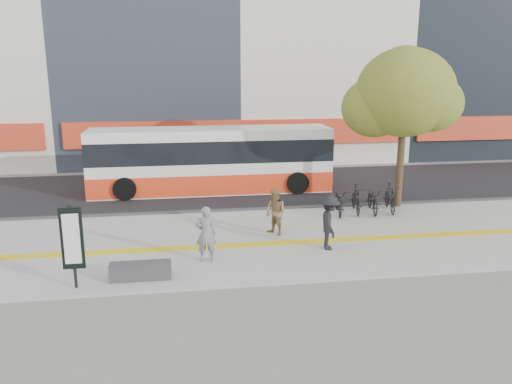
{
  "coord_description": "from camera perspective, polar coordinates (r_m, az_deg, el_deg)",
  "views": [
    {
      "loc": [
        -1.49,
        -14.11,
        5.57
      ],
      "look_at": [
        0.99,
        2.0,
        1.54
      ],
      "focal_mm": 35.77,
      "sensor_mm": 36.0,
      "label": 1
    }
  ],
  "objects": [
    {
      "name": "bus",
      "position": [
        23.04,
        -5.04,
        3.39
      ],
      "size": [
        10.7,
        2.54,
        2.85
      ],
      "color": "white",
      "rests_on": "street"
    },
    {
      "name": "ground",
      "position": [
        15.24,
        -2.54,
        -7.57
      ],
      "size": [
        120.0,
        120.0,
        0.0
      ],
      "primitive_type": "plane",
      "color": "slate",
      "rests_on": "ground"
    },
    {
      "name": "bicycle_row",
      "position": [
        20.04,
        11.98,
        -0.81
      ],
      "size": [
        2.99,
        1.96,
        1.09
      ],
      "color": "black",
      "rests_on": "sidewalk"
    },
    {
      "name": "bench",
      "position": [
        13.99,
        -12.77,
        -8.6
      ],
      "size": [
        1.6,
        0.45,
        0.45
      ],
      "primitive_type": "cube",
      "color": "#39393C",
      "rests_on": "sidewalk"
    },
    {
      "name": "seated_woman",
      "position": [
        14.74,
        -5.62,
        -4.67
      ],
      "size": [
        0.61,
        0.41,
        1.64
      ],
      "primitive_type": "imported",
      "rotation": [
        0.0,
        0.0,
        3.1
      ],
      "color": "black",
      "rests_on": "sidewalk"
    },
    {
      "name": "tactile_strip",
      "position": [
        16.15,
        -2.93,
        -6.01
      ],
      "size": [
        40.0,
        0.45,
        0.01
      ],
      "primitive_type": "cube",
      "color": "gold",
      "rests_on": "sidewalk"
    },
    {
      "name": "pedestrian_tan",
      "position": [
        16.94,
        2.19,
        -2.29
      ],
      "size": [
        0.91,
        0.96,
        1.55
      ],
      "primitive_type": "imported",
      "rotation": [
        0.0,
        0.0,
        -0.98
      ],
      "color": "olive",
      "rests_on": "sidewalk"
    },
    {
      "name": "signboard",
      "position": [
        13.56,
        -19.87,
        -5.04
      ],
      "size": [
        0.55,
        0.1,
        2.2
      ],
      "color": "black",
      "rests_on": "sidewalk"
    },
    {
      "name": "street",
      "position": [
        23.81,
        -4.91,
        0.36
      ],
      "size": [
        40.0,
        8.0,
        0.06
      ],
      "primitive_type": "cube",
      "color": "black",
      "rests_on": "ground"
    },
    {
      "name": "pedestrian_dark",
      "position": [
        15.77,
        8.22,
        -3.4
      ],
      "size": [
        0.77,
        1.17,
        1.69
      ],
      "primitive_type": "imported",
      "rotation": [
        0.0,
        0.0,
        1.43
      ],
      "color": "black",
      "rests_on": "sidewalk"
    },
    {
      "name": "street_tree",
      "position": [
        20.85,
        16.12,
        10.43
      ],
      "size": [
        4.4,
        3.8,
        6.31
      ],
      "color": "#3B281A",
      "rests_on": "sidewalk"
    },
    {
      "name": "curb",
      "position": [
        19.94,
        -4.11,
        -2.18
      ],
      "size": [
        40.0,
        0.25,
        0.14
      ],
      "primitive_type": "cube",
      "color": "#39393C",
      "rests_on": "ground"
    },
    {
      "name": "sidewalk",
      "position": [
        16.63,
        -3.11,
        -5.57
      ],
      "size": [
        40.0,
        7.0,
        0.08
      ],
      "primitive_type": "cube",
      "color": "gray",
      "rests_on": "ground"
    }
  ]
}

